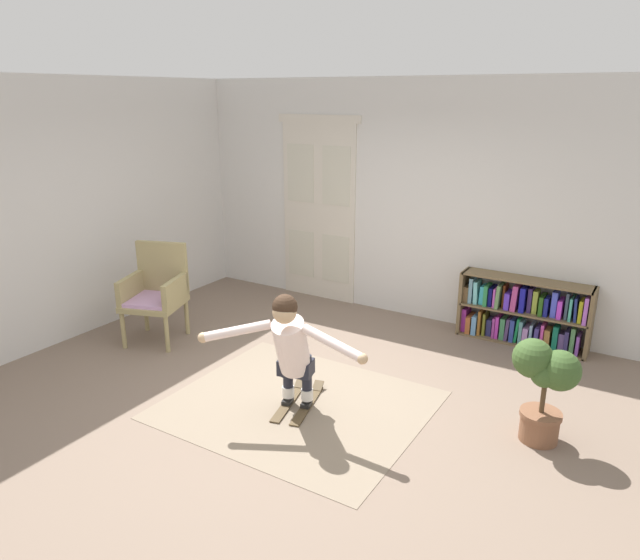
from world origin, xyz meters
TOP-DOWN VIEW (x-y plane):
  - ground_plane at (0.00, 0.00)m, footprint 7.20×7.20m
  - back_wall at (0.00, 2.60)m, footprint 6.00×0.10m
  - side_wall_left at (-3.00, 0.40)m, footprint 0.10×6.00m
  - double_door at (-1.26, 2.54)m, footprint 1.22×0.05m
  - rug at (0.14, -0.10)m, footprint 2.24×1.91m
  - bookshelf at (1.50, 2.39)m, footprint 1.43×0.30m
  - wicker_chair at (-2.07, 0.34)m, footprint 0.77×0.77m
  - potted_plant at (2.12, 0.45)m, footprint 0.52×0.36m
  - skis_pair at (0.13, -0.07)m, footprint 0.44×0.79m
  - person_skier at (0.18, -0.25)m, footprint 1.44×0.76m

SIDE VIEW (x-z plane):
  - ground_plane at x=0.00m, z-range 0.00..0.00m
  - rug at x=0.14m, z-range 0.00..0.01m
  - skis_pair at x=0.13m, z-range -0.01..0.06m
  - bookshelf at x=1.50m, z-range -0.03..0.72m
  - potted_plant at x=2.12m, z-range 0.09..0.97m
  - wicker_chair at x=-2.07m, z-range 0.03..1.13m
  - person_skier at x=0.18m, z-range 0.13..1.21m
  - double_door at x=-1.26m, z-range 0.01..2.46m
  - back_wall at x=0.00m, z-range 0.00..2.90m
  - side_wall_left at x=-3.00m, z-range 0.00..2.90m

